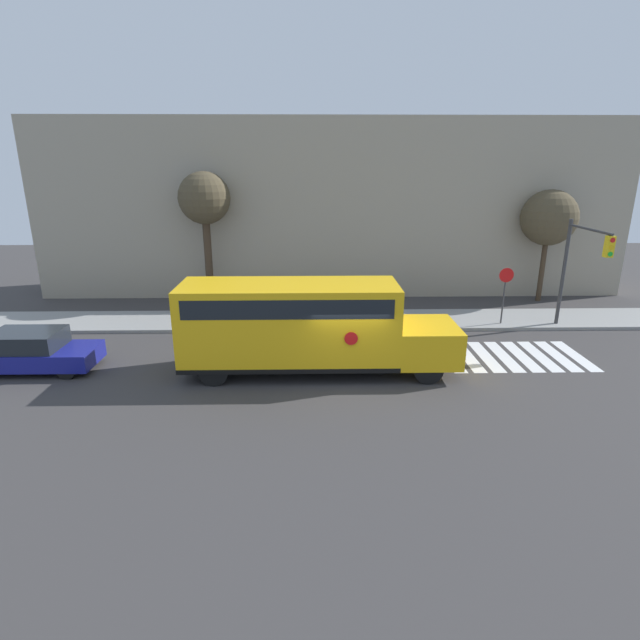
{
  "coord_description": "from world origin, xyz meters",
  "views": [
    {
      "loc": [
        -1.3,
        -15.79,
        7.14
      ],
      "look_at": [
        -0.95,
        1.2,
        1.77
      ],
      "focal_mm": 28.0,
      "sensor_mm": 36.0,
      "label": 1
    }
  ],
  "objects_px": {
    "traffic_light": "(579,261)",
    "school_bus": "(303,323)",
    "tree_far_sidewalk": "(549,218)",
    "stop_sign": "(505,289)",
    "tree_near_sidewalk": "(205,200)",
    "parked_car": "(33,351)"
  },
  "relations": [
    {
      "from": "stop_sign",
      "to": "tree_near_sidewalk",
      "type": "distance_m",
      "value": 15.06
    },
    {
      "from": "tree_near_sidewalk",
      "to": "school_bus",
      "type": "bearing_deg",
      "value": -61.64
    },
    {
      "from": "tree_far_sidewalk",
      "to": "traffic_light",
      "type": "bearing_deg",
      "value": -101.68
    },
    {
      "from": "school_bus",
      "to": "traffic_light",
      "type": "distance_m",
      "value": 12.16
    },
    {
      "from": "school_bus",
      "to": "stop_sign",
      "type": "xyz_separation_m",
      "value": [
        8.95,
        4.96,
        -0.05
      ]
    },
    {
      "from": "school_bus",
      "to": "parked_car",
      "type": "distance_m",
      "value": 9.7
    },
    {
      "from": "stop_sign",
      "to": "parked_car",
      "type": "bearing_deg",
      "value": -166.0
    },
    {
      "from": "tree_far_sidewalk",
      "to": "stop_sign",
      "type": "bearing_deg",
      "value": -129.84
    },
    {
      "from": "stop_sign",
      "to": "school_bus",
      "type": "bearing_deg",
      "value": -151.02
    },
    {
      "from": "stop_sign",
      "to": "tree_near_sidewalk",
      "type": "xyz_separation_m",
      "value": [
        -13.97,
        4.34,
        3.57
      ]
    },
    {
      "from": "stop_sign",
      "to": "tree_far_sidewalk",
      "type": "relative_size",
      "value": 0.46
    },
    {
      "from": "school_bus",
      "to": "tree_near_sidewalk",
      "type": "bearing_deg",
      "value": 118.36
    },
    {
      "from": "traffic_light",
      "to": "school_bus",
      "type": "bearing_deg",
      "value": -161.69
    },
    {
      "from": "school_bus",
      "to": "tree_near_sidewalk",
      "type": "xyz_separation_m",
      "value": [
        -5.02,
        9.3,
        3.52
      ]
    },
    {
      "from": "school_bus",
      "to": "tree_far_sidewalk",
      "type": "distance_m",
      "value": 15.92
    },
    {
      "from": "parked_car",
      "to": "tree_far_sidewalk",
      "type": "distance_m",
      "value": 24.29
    },
    {
      "from": "tree_far_sidewalk",
      "to": "tree_near_sidewalk",
      "type": "bearing_deg",
      "value": -179.83
    },
    {
      "from": "stop_sign",
      "to": "traffic_light",
      "type": "xyz_separation_m",
      "value": [
        2.52,
        -1.16,
        1.47
      ]
    },
    {
      "from": "traffic_light",
      "to": "tree_far_sidewalk",
      "type": "height_order",
      "value": "tree_far_sidewalk"
    },
    {
      "from": "parked_car",
      "to": "traffic_light",
      "type": "height_order",
      "value": "traffic_light"
    },
    {
      "from": "school_bus",
      "to": "tree_far_sidewalk",
      "type": "relative_size",
      "value": 1.64
    },
    {
      "from": "tree_near_sidewalk",
      "to": "tree_far_sidewalk",
      "type": "xyz_separation_m",
      "value": [
        17.64,
        0.05,
        -0.93
      ]
    }
  ]
}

